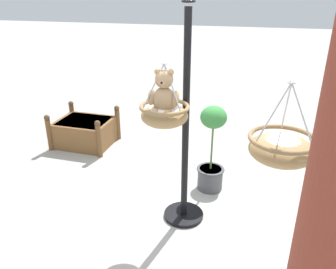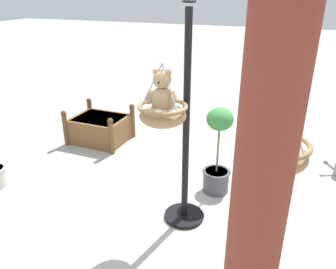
{
  "view_description": "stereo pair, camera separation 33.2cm",
  "coord_description": "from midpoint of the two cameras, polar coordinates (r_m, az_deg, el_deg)",
  "views": [
    {
      "loc": [
        -0.77,
        3.04,
        2.38
      ],
      "look_at": [
        -0.01,
        0.1,
        1.03
      ],
      "focal_mm": 35.75,
      "sensor_mm": 36.0,
      "label": 1
    },
    {
      "loc": [
        -1.09,
        2.94,
        2.38
      ],
      "look_at": [
        -0.01,
        0.1,
        1.03
      ],
      "focal_mm": 35.75,
      "sensor_mm": 36.0,
      "label": 2
    }
  ],
  "objects": [
    {
      "name": "hanging_basket_with_teddy",
      "position": [
        3.07,
        -3.69,
        3.44
      ],
      "size": [
        0.46,
        0.46,
        0.59
      ],
      "color": "#A37F51"
    },
    {
      "name": "ground_plane",
      "position": [
        3.93,
        -2.16,
        -13.34
      ],
      "size": [
        40.0,
        40.0,
        0.0
      ],
      "primitive_type": "plane",
      "color": "#ADAAA3"
    },
    {
      "name": "hanging_basket_left_high",
      "position": [
        2.63,
        15.45,
        -2.3
      ],
      "size": [
        0.52,
        0.52,
        0.64
      ],
      "color": "#A37F51"
    },
    {
      "name": "potted_plant_flowering_red",
      "position": [
        4.12,
        5.17,
        -3.01
      ],
      "size": [
        0.35,
        0.35,
        1.11
      ],
      "color": "#4C4C51",
      "rests_on": "ground"
    },
    {
      "name": "watering_can",
      "position": [
        5.23,
        23.57,
        -4.06
      ],
      "size": [
        0.35,
        0.2,
        0.3
      ],
      "color": "gray",
      "rests_on": "ground"
    },
    {
      "name": "display_pole_central",
      "position": [
        3.51,
        0.18,
        -4.85
      ],
      "size": [
        0.44,
        0.44,
        2.28
      ],
      "color": "black",
      "rests_on": "ground"
    },
    {
      "name": "teddy_bear",
      "position": [
        2.99,
        -3.91,
        6.62
      ],
      "size": [
        0.29,
        0.26,
        0.42
      ],
      "color": "tan"
    },
    {
      "name": "wooden_planter_box",
      "position": [
        5.63,
        -15.61,
        0.54
      ],
      "size": [
        0.96,
        0.8,
        0.59
      ],
      "color": "brown",
      "rests_on": "ground"
    }
  ]
}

